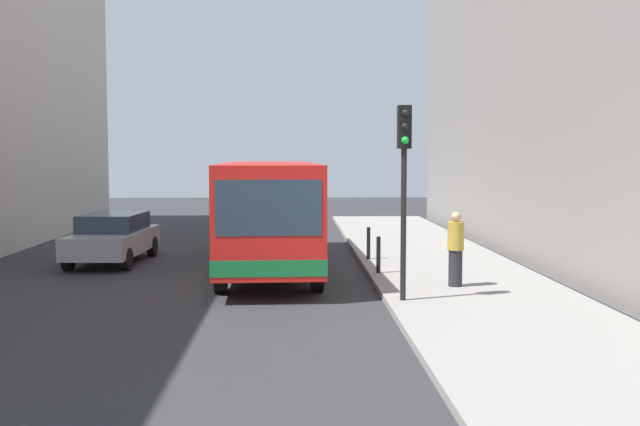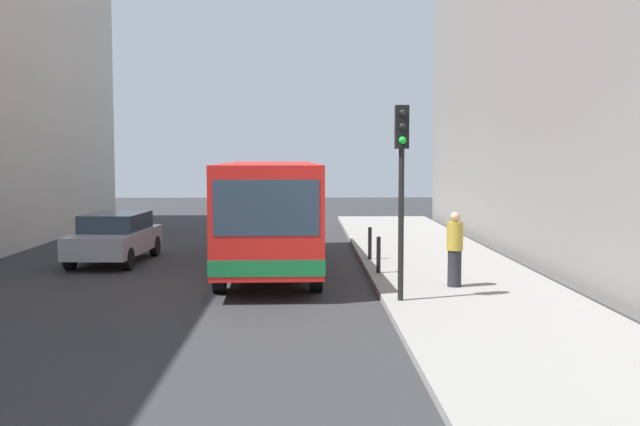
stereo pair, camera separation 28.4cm
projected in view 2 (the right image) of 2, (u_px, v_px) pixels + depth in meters
ground_plane at (241, 290)px, 17.79m from camera, size 80.00×80.00×0.00m
sidewalk at (466, 286)px, 17.90m from camera, size 4.40×40.00×0.15m
bus at (270, 207)px, 21.43m from camera, size 2.86×11.09×3.00m
car_beside_bus at (115, 236)px, 22.44m from camera, size 2.04×4.49×1.48m
car_behind_bus at (274, 210)px, 33.18m from camera, size 2.01×4.47×1.48m
traffic_light at (402, 165)px, 15.57m from camera, size 0.28×0.33×4.10m
bollard_near at (379, 255)px, 19.46m from camera, size 0.11×0.11×0.95m
bollard_mid at (370, 243)px, 22.06m from camera, size 0.11×0.11×0.95m
pedestrian_near_signal at (455, 249)px, 17.40m from camera, size 0.38×0.38×1.75m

